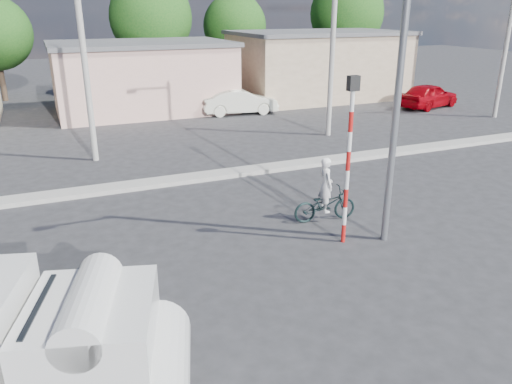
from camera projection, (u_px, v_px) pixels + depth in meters
name	position (u px, v px, depth m)	size (l,w,h in m)	color
ground_plane	(254.00, 295.00, 10.84)	(120.00, 120.00, 0.00)	#2A2A2C
median	(167.00, 181.00, 17.72)	(40.00, 0.80, 0.16)	#99968E
bicycle	(325.00, 205.00, 14.49)	(0.66, 1.88, 0.99)	black
cyclist	(325.00, 195.00, 14.38)	(0.59, 0.39, 1.61)	white
car_cream	(239.00, 102.00, 29.15)	(1.54, 4.42, 1.46)	silver
car_red	(429.00, 96.00, 31.02)	(1.78, 4.43, 1.51)	#96020A
traffic_pole	(349.00, 148.00, 12.42)	(0.28, 0.18, 4.36)	red
streetlight	(397.00, 49.00, 11.68)	(2.34, 0.22, 9.00)	slate
building_row	(127.00, 75.00, 29.49)	(37.80, 7.30, 4.44)	beige
tree_row	(146.00, 21.00, 35.05)	(43.62, 7.43, 8.42)	#38281E
utility_poles	(215.00, 53.00, 20.99)	(35.40, 0.24, 8.00)	#99968E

